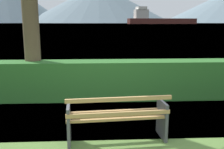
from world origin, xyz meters
The scene contains 6 objects.
ground_plane centered at (0.00, 0.00, 0.00)m, with size 1400.00×1400.00×0.00m, color #567A38.
water_surface centered at (0.00, 309.96, 0.00)m, with size 620.00×620.00×0.00m, color #6B8EA3.
park_bench centered at (0.01, -0.06, 0.43)m, with size 1.77×0.71×0.87m.
hedge_row centered at (0.00, 2.50, 0.51)m, with size 9.96×0.72×1.03m, color #2D6B28.
cargo_ship_large centered at (59.80, 262.07, 4.76)m, with size 73.04×21.97×17.03m.
distant_hills centered at (61.80, 561.20, 40.26)m, with size 781.74×320.09×87.83m.
Camera 1 is at (-0.29, -4.24, 2.05)m, focal length 41.18 mm.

